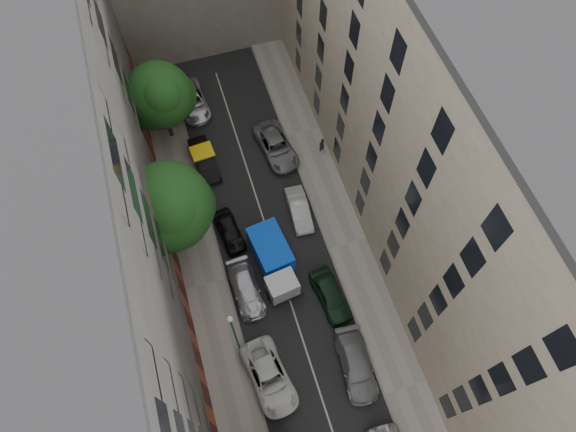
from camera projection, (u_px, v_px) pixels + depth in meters
name	position (u px, v px, depth m)	size (l,w,h in m)	color
ground	(278.00, 264.00, 38.24)	(120.00, 120.00, 0.00)	#4C4C49
road_surface	(278.00, 264.00, 38.24)	(8.00, 44.00, 0.02)	black
sidewalk_left	(206.00, 284.00, 37.42)	(3.00, 44.00, 0.15)	gray
sidewalk_right	(347.00, 244.00, 38.94)	(3.00, 44.00, 0.15)	gray
building_left	(81.00, 249.00, 27.88)	(8.00, 44.00, 20.00)	#454240
building_right	(450.00, 150.00, 30.92)	(8.00, 44.00, 20.00)	#B9AA90
tarp_truck	(274.00, 260.00, 36.84)	(2.86, 5.82, 2.58)	black
car_left_2	(269.00, 377.00, 33.71)	(2.45, 5.32, 1.48)	silver
car_left_3	(246.00, 289.00, 36.61)	(1.89, 4.66, 1.35)	#BBBBC0
car_left_4	(230.00, 231.00, 38.78)	(1.57, 3.90, 1.33)	black
car_left_5	(204.00, 160.00, 41.70)	(1.58, 4.53, 1.49)	black
car_left_6	(192.00, 101.00, 44.62)	(2.35, 5.10, 1.42)	silver
car_right_1	(356.00, 365.00, 34.06)	(2.07, 5.09, 1.48)	slate
car_right_2	(331.00, 295.00, 36.32)	(1.78, 4.43, 1.51)	black
car_right_3	(299.00, 210.00, 39.65)	(1.41, 4.04, 1.33)	silver
car_right_4	(276.00, 146.00, 42.35)	(2.43, 5.26, 1.46)	slate
tree_mid	(170.00, 209.00, 33.97)	(6.29, 6.16, 8.75)	#382619
tree_far	(161.00, 97.00, 39.34)	(5.49, 5.25, 7.56)	#382619
lamp_post	(234.00, 332.00, 31.32)	(0.36, 0.36, 7.17)	#17502A
pedestrian	(322.00, 145.00, 42.19)	(0.56, 0.37, 1.54)	black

